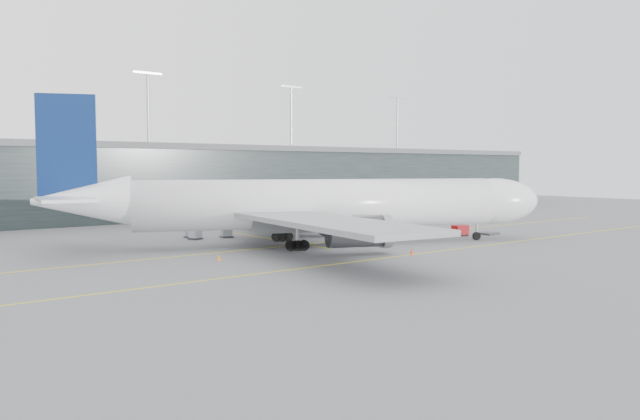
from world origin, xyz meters
TOP-DOWN VIEW (x-y plane):
  - ground at (0.00, 0.00)m, footprint 320.00×320.00m
  - taxiline_a at (0.00, -4.00)m, footprint 160.00×0.25m
  - taxiline_b at (0.00, -20.00)m, footprint 160.00×0.25m
  - taxiline_lead_main at (5.00, 20.00)m, footprint 0.25×60.00m
  - terminal at (-0.00, 58.00)m, footprint 240.00×36.00m
  - main_aircraft at (6.03, -5.70)m, footprint 66.02×60.84m
  - jet_bridge at (23.96, 23.41)m, footprint 10.95×43.41m
  - gse_cart at (30.39, -10.26)m, footprint 2.56×1.83m
  - baggage_dolly at (35.37, -11.77)m, footprint 3.11×2.59m
  - uld_a at (-3.94, 10.32)m, footprint 2.21×1.99m
  - uld_b at (-3.28, 12.57)m, footprint 2.21×1.83m
  - uld_c at (0.81, 9.58)m, footprint 2.14×1.87m
  - cone_nose at (34.33, -6.79)m, footprint 0.39×0.39m
  - cone_wing_stbd at (9.62, -19.87)m, footprint 0.46×0.46m
  - cone_wing_port at (6.66, 11.59)m, footprint 0.46×0.46m
  - cone_tail at (-11.24, -9.99)m, footprint 0.46×0.46m

SIDE VIEW (x-z plane):
  - ground at x=0.00m, z-range 0.00..0.00m
  - taxiline_a at x=0.00m, z-range 0.00..0.02m
  - taxiline_b at x=0.00m, z-range 0.00..0.02m
  - taxiline_lead_main at x=5.00m, z-range 0.00..0.02m
  - baggage_dolly at x=35.37m, z-range 0.03..0.32m
  - cone_nose at x=34.33m, z-range 0.00..0.61m
  - cone_wing_stbd at x=9.62m, z-range 0.00..0.73m
  - cone_wing_port at x=6.66m, z-range 0.00..0.73m
  - cone_tail at x=-11.24m, z-range 0.00..0.74m
  - uld_a at x=-3.94m, z-range 0.04..1.70m
  - uld_c at x=0.81m, z-range 0.04..1.73m
  - gse_cart at x=30.39m, z-range 0.09..1.70m
  - uld_b at x=-3.28m, z-range 0.05..1.93m
  - jet_bridge at x=23.96m, z-range 1.57..7.90m
  - main_aircraft at x=6.03m, z-range -4.26..15.16m
  - terminal at x=0.00m, z-range -6.88..22.12m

